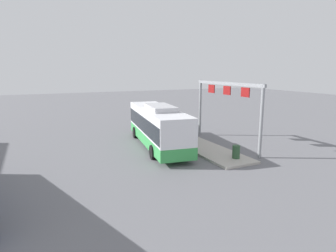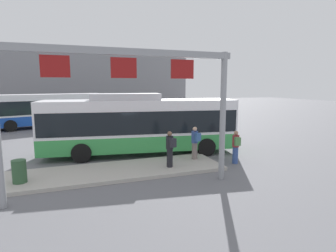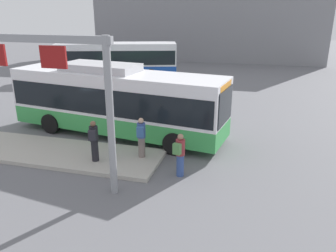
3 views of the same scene
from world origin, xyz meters
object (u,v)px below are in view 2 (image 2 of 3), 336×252
Objects in this scene: person_waiting_near at (195,142)px; trash_bin at (19,171)px; bus_background_left at (48,108)px; bus_main at (140,123)px; person_waiting_mid at (170,148)px; person_boarding at (236,146)px.

trash_bin is at bearing 84.44° from person_waiting_near.
bus_background_left reaches higher than person_waiting_near.
bus_main reaches higher than person_waiting_mid.
bus_main is 6.55× the size of person_waiting_near.
trash_bin is at bearing 74.52° from person_waiting_mid.
person_waiting_near is 1.00× the size of person_waiting_mid.
person_waiting_near and person_waiting_mid have the same top height.
bus_main is at bearing 30.86° from trash_bin.
person_waiting_mid is (0.52, -3.47, -0.76)m from bus_main.
trash_bin is (-9.67, 0.15, -0.28)m from person_boarding.
person_waiting_mid is (-3.48, 0.08, 0.16)m from person_boarding.
person_waiting_mid is at bearing 105.73° from person_waiting_near.
bus_main is 1.02× the size of bus_background_left.
person_waiting_near is 7.91m from trash_bin.
bus_main is at bearing -6.23° from person_waiting_mid.
bus_background_left reaches higher than person_waiting_mid.
bus_background_left is at bearing 90.11° from trash_bin.
bus_main is 3.59m from person_waiting_mid.
person_waiting_mid is at bearing 103.50° from person_boarding.
person_boarding is at bearing -0.91° from trash_bin.
bus_background_left is 17.93m from person_waiting_mid.
bus_main reaches higher than trash_bin.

